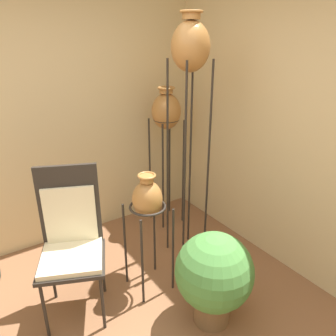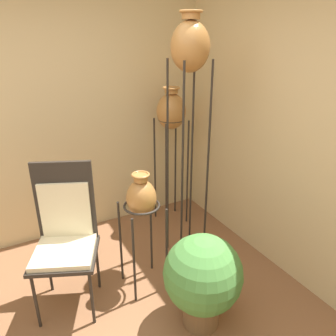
% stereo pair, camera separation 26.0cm
% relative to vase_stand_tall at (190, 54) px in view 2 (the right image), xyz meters
% --- Properties ---
extents(wall_back, '(7.88, 0.06, 2.70)m').
position_rel_vase_stand_tall_xyz_m(wall_back, '(-1.28, 0.98, -0.57)').
color(wall_back, '#D1B784').
rests_on(wall_back, ground_plane).
extents(vase_stand_tall, '(0.32, 0.32, 2.25)m').
position_rel_vase_stand_tall_xyz_m(vase_stand_tall, '(0.00, 0.00, 0.00)').
color(vase_stand_tall, '#28231E').
rests_on(vase_stand_tall, ground_plane).
extents(vase_stand_medium, '(0.31, 0.31, 1.57)m').
position_rel_vase_stand_tall_xyz_m(vase_stand_medium, '(0.18, 0.62, -0.63)').
color(vase_stand_medium, '#28231E').
rests_on(vase_stand_medium, ground_plane).
extents(vase_stand_short, '(0.32, 0.32, 1.08)m').
position_rel_vase_stand_tall_xyz_m(vase_stand_short, '(-0.57, -0.23, -1.08)').
color(vase_stand_short, '#28231E').
rests_on(vase_stand_short, ground_plane).
extents(chair, '(0.62, 0.61, 1.19)m').
position_rel_vase_stand_tall_xyz_m(chair, '(-1.16, -0.08, -1.26)').
color(chair, '#28231E').
rests_on(chair, ground_plane).
extents(potted_plant, '(0.59, 0.59, 0.76)m').
position_rel_vase_stand_tall_xyz_m(potted_plant, '(-0.37, -0.82, -1.49)').
color(potted_plant, brown).
rests_on(potted_plant, ground_plane).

